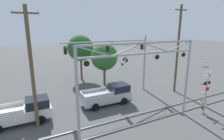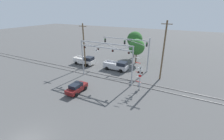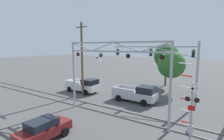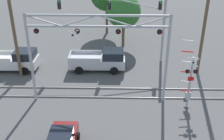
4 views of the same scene
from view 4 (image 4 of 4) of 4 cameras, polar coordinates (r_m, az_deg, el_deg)
The scene contains 10 objects.
rail_track_near at distance 22.70m, azimuth -2.54°, elevation -5.56°, with size 80.00×0.08×0.10m, color gray.
rail_track_far at distance 23.91m, azimuth -2.33°, elevation -3.70°, with size 80.00×0.08×0.10m, color gray.
crossing_gantry at distance 20.23m, azimuth -2.91°, elevation 5.60°, with size 10.30×0.26×6.94m.
crossing_signal_mast at distance 21.24m, azimuth 15.35°, elevation -2.67°, with size 1.38×0.35×5.49m.
traffic_signal_span at distance 27.18m, azimuth 5.05°, elevation 11.22°, with size 10.59×0.39×7.08m.
pickup_truck_lead at distance 26.70m, azimuth -2.41°, elevation 2.01°, with size 5.27×2.23×2.00m.
pickup_truck_following at distance 28.24m, azimuth -19.40°, elevation 1.87°, with size 5.12×2.23×2.00m.
utility_pole_left at distance 25.39m, azimuth -19.51°, elevation 8.73°, with size 1.80×0.28×9.58m.
utility_pole_right at distance 25.78m, azimuth 18.53°, elevation 10.35°, with size 1.80×0.28×10.60m.
background_tree_far_left_verge at distance 31.29m, azimuth 2.37°, elevation 11.82°, with size 3.77×3.77×5.94m.
Camera 4 is at (1.42, -2.35, 12.30)m, focal length 45.00 mm.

